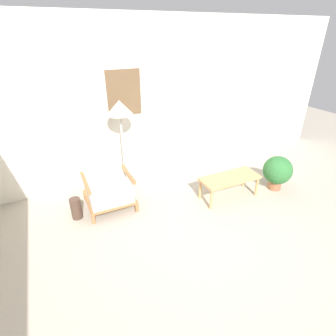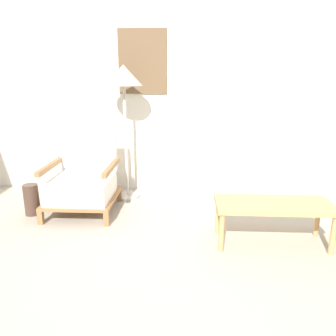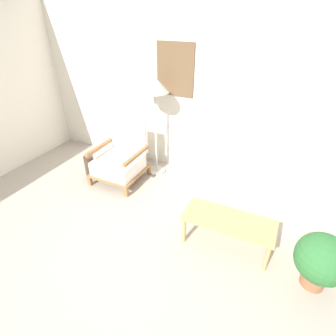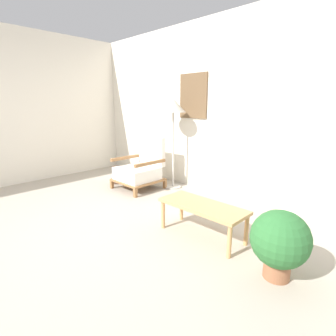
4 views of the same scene
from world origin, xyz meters
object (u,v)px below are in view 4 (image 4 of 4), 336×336
armchair (140,169)px  vase (117,175)px  floor_lamp (173,111)px  coffee_table (202,209)px  potted_plant (280,241)px

armchair → vase: 0.56m
armchair → vase: bearing=-164.5°
floor_lamp → coffee_table: size_ratio=1.56×
potted_plant → coffee_table: bearing=171.5°
armchair → floor_lamp: bearing=45.5°
vase → coffee_table: bearing=-11.9°
vase → potted_plant: 3.28m
armchair → coffee_table: (1.82, -0.63, -0.01)m
vase → floor_lamp: bearing=30.9°
armchair → potted_plant: 2.81m
coffee_table → armchair: bearing=160.8°
floor_lamp → vase: bearing=-149.1°
coffee_table → potted_plant: potted_plant is taller
armchair → coffee_table: 1.93m
armchair → potted_plant: armchair is taller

